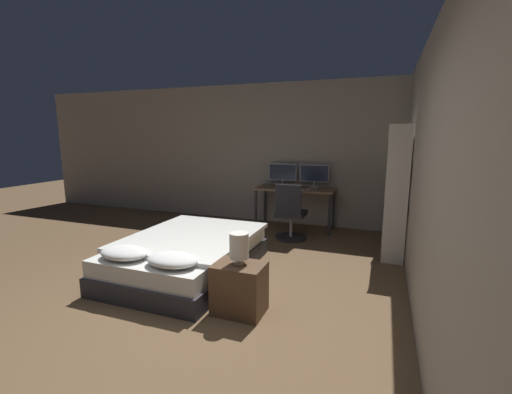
% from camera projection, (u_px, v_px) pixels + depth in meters
% --- Properties ---
extents(ground_plane, '(20.00, 20.00, 0.00)m').
position_uv_depth(ground_plane, '(173.00, 330.00, 3.07)').
color(ground_plane, brown).
extents(wall_back, '(12.00, 0.06, 2.70)m').
position_uv_depth(wall_back, '(292.00, 155.00, 6.58)').
color(wall_back, '#9E9384').
rests_on(wall_back, ground_plane).
extents(wall_side_right, '(0.06, 12.00, 2.70)m').
position_uv_depth(wall_side_right, '(422.00, 172.00, 3.50)').
color(wall_side_right, '#9E9384').
rests_on(wall_side_right, ground_plane).
extents(bed, '(1.45, 2.07, 0.54)m').
position_uv_depth(bed, '(188.00, 255.00, 4.32)').
color(bed, '#2D2D33').
rests_on(bed, ground_plane).
extents(nightstand, '(0.49, 0.36, 0.50)m').
position_uv_depth(nightstand, '(239.00, 288.00, 3.34)').
color(nightstand, brown).
rests_on(nightstand, ground_plane).
extents(bedside_lamp, '(0.18, 0.18, 0.31)m').
position_uv_depth(bedside_lamp, '(239.00, 246.00, 3.26)').
color(bedside_lamp, gray).
rests_on(bedside_lamp, nightstand).
extents(desk, '(1.45, 0.62, 0.76)m').
position_uv_depth(desk, '(295.00, 193.00, 6.29)').
color(desk, '#846042').
rests_on(desk, ground_plane).
extents(monitor_left, '(0.55, 0.16, 0.42)m').
position_uv_depth(monitor_left, '(283.00, 173.00, 6.53)').
color(monitor_left, '#B7B7BC').
rests_on(monitor_left, desk).
extents(monitor_right, '(0.55, 0.16, 0.42)m').
position_uv_depth(monitor_right, '(314.00, 174.00, 6.32)').
color(monitor_right, '#B7B7BC').
rests_on(monitor_right, desk).
extents(keyboard, '(0.41, 0.13, 0.02)m').
position_uv_depth(keyboard, '(292.00, 189.00, 6.08)').
color(keyboard, '#B7B7BC').
rests_on(keyboard, desk).
extents(computer_mouse, '(0.07, 0.05, 0.04)m').
position_uv_depth(computer_mouse, '(309.00, 190.00, 5.98)').
color(computer_mouse, '#B7B7BC').
rests_on(computer_mouse, desk).
extents(office_chair, '(0.52, 0.52, 0.95)m').
position_uv_depth(office_chair, '(290.00, 217.00, 5.66)').
color(office_chair, black).
rests_on(office_chair, ground_plane).
extents(bookshelf, '(0.29, 0.93, 1.87)m').
position_uv_depth(bookshelf, '(396.00, 186.00, 4.79)').
color(bookshelf, beige).
rests_on(bookshelf, ground_plane).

